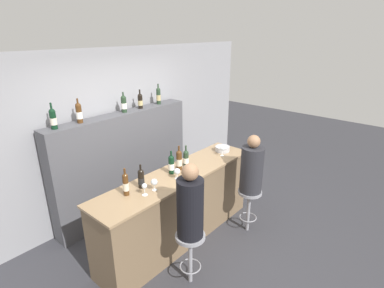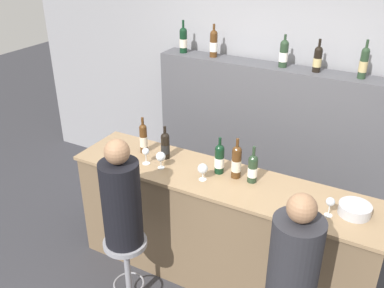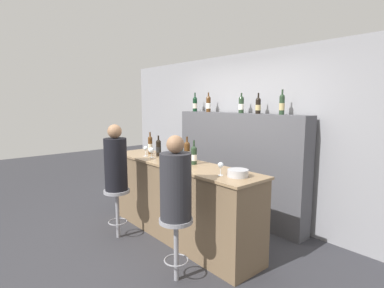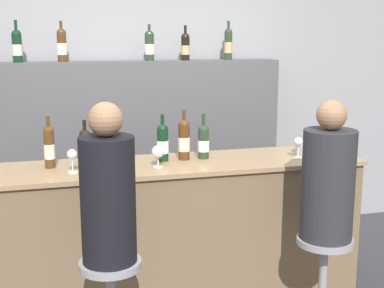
{
  "view_description": "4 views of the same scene",
  "coord_description": "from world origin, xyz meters",
  "px_view_note": "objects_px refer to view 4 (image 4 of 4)",
  "views": [
    {
      "loc": [
        -2.6,
        -2.2,
        2.83
      ],
      "look_at": [
        0.25,
        0.25,
        1.39
      ],
      "focal_mm": 28.0,
      "sensor_mm": 36.0,
      "label": 1
    },
    {
      "loc": [
        1.21,
        -2.42,
        2.85
      ],
      "look_at": [
        -0.23,
        0.21,
        1.32
      ],
      "focal_mm": 40.0,
      "sensor_mm": 36.0,
      "label": 2
    },
    {
      "loc": [
        3.1,
        -2.11,
        1.83
      ],
      "look_at": [
        0.18,
        0.37,
        1.29
      ],
      "focal_mm": 28.0,
      "sensor_mm": 36.0,
      "label": 3
    },
    {
      "loc": [
        -0.78,
        -3.13,
        1.89
      ],
      "look_at": [
        0.16,
        0.37,
        1.14
      ],
      "focal_mm": 50.0,
      "sensor_mm": 36.0,
      "label": 4
    }
  ],
  "objects_px": {
    "wine_bottle_counter_2": "(163,142)",
    "wine_bottle_counter_3": "(184,139)",
    "wine_bottle_backbar_0": "(17,46)",
    "wine_bottle_backbar_2": "(149,45)",
    "wine_bottle_counter_0": "(49,146)",
    "wine_glass_2": "(158,152)",
    "guest_seated_left": "(108,193)",
    "metal_bowl": "(311,148)",
    "bar_stool_left": "(111,286)",
    "guest_seated_right": "(328,180)",
    "bar_stool_right": "(324,261)",
    "wine_glass_0": "(72,156)",
    "wine_bottle_counter_4": "(203,141)",
    "wine_bottle_backbar_1": "(62,45)",
    "wine_glass_3": "(298,143)",
    "wine_bottle_backbar_4": "(228,44)",
    "wine_bottle_backbar_3": "(185,46)",
    "wine_bottle_counter_1": "(85,147)",
    "wine_glass_1": "(97,155)"
  },
  "relations": [
    {
      "from": "metal_bowl",
      "to": "bar_stool_left",
      "type": "distance_m",
      "value": 1.77
    },
    {
      "from": "wine_bottle_counter_3",
      "to": "wine_bottle_backbar_1",
      "type": "height_order",
      "value": "wine_bottle_backbar_1"
    },
    {
      "from": "wine_bottle_counter_3",
      "to": "wine_bottle_backbar_1",
      "type": "xyz_separation_m",
      "value": [
        -0.76,
        1.1,
        0.62
      ]
    },
    {
      "from": "wine_bottle_backbar_3",
      "to": "wine_bottle_counter_1",
      "type": "bearing_deg",
      "value": -131.08
    },
    {
      "from": "wine_bottle_counter_2",
      "to": "wine_glass_0",
      "type": "relative_size",
      "value": 2.14
    },
    {
      "from": "bar_stool_left",
      "to": "wine_bottle_backbar_1",
      "type": "bearing_deg",
      "value": 94.84
    },
    {
      "from": "wine_glass_2",
      "to": "bar_stool_right",
      "type": "relative_size",
      "value": 0.22
    },
    {
      "from": "wine_bottle_backbar_4",
      "to": "wine_glass_3",
      "type": "distance_m",
      "value": 1.43
    },
    {
      "from": "bar_stool_left",
      "to": "bar_stool_right",
      "type": "relative_size",
      "value": 1.0
    },
    {
      "from": "wine_bottle_backbar_0",
      "to": "wine_glass_1",
      "type": "distance_m",
      "value": 1.51
    },
    {
      "from": "wine_bottle_backbar_0",
      "to": "metal_bowl",
      "type": "bearing_deg",
      "value": -29.62
    },
    {
      "from": "wine_glass_2",
      "to": "bar_stool_right",
      "type": "xyz_separation_m",
      "value": [
        0.92,
        -0.56,
        -0.62
      ]
    },
    {
      "from": "wine_bottle_counter_2",
      "to": "wine_bottle_counter_3",
      "type": "bearing_deg",
      "value": -0.0
    },
    {
      "from": "wine_glass_3",
      "to": "metal_bowl",
      "type": "xyz_separation_m",
      "value": [
        0.16,
        0.1,
        -0.07
      ]
    },
    {
      "from": "wine_glass_3",
      "to": "bar_stool_left",
      "type": "height_order",
      "value": "wine_glass_3"
    },
    {
      "from": "wine_bottle_backbar_4",
      "to": "wine_glass_3",
      "type": "height_order",
      "value": "wine_bottle_backbar_4"
    },
    {
      "from": "wine_bottle_backbar_1",
      "to": "wine_bottle_counter_4",
      "type": "bearing_deg",
      "value": -50.82
    },
    {
      "from": "wine_bottle_backbar_2",
      "to": "wine_bottle_backbar_3",
      "type": "bearing_deg",
      "value": -0.0
    },
    {
      "from": "bar_stool_right",
      "to": "wine_bottle_counter_2",
      "type": "bearing_deg",
      "value": 139.66
    },
    {
      "from": "wine_bottle_backbar_1",
      "to": "wine_bottle_backbar_4",
      "type": "distance_m",
      "value": 1.44
    },
    {
      "from": "wine_bottle_counter_0",
      "to": "wine_glass_2",
      "type": "bearing_deg",
      "value": -13.72
    },
    {
      "from": "wine_bottle_counter_4",
      "to": "guest_seated_right",
      "type": "bearing_deg",
      "value": -52.09
    },
    {
      "from": "wine_glass_1",
      "to": "wine_bottle_counter_4",
      "type": "bearing_deg",
      "value": 12.48
    },
    {
      "from": "wine_glass_2",
      "to": "guest_seated_right",
      "type": "height_order",
      "value": "guest_seated_right"
    },
    {
      "from": "bar_stool_left",
      "to": "guest_seated_left",
      "type": "relative_size",
      "value": 0.76
    },
    {
      "from": "wine_bottle_counter_2",
      "to": "guest_seated_left",
      "type": "bearing_deg",
      "value": -121.97
    },
    {
      "from": "wine_bottle_backbar_0",
      "to": "bar_stool_left",
      "type": "xyz_separation_m",
      "value": [
        0.51,
        -1.83,
        -1.28
      ]
    },
    {
      "from": "wine_bottle_counter_0",
      "to": "wine_bottle_backbar_4",
      "type": "relative_size",
      "value": 0.99
    },
    {
      "from": "wine_bottle_counter_3",
      "to": "wine_glass_0",
      "type": "distance_m",
      "value": 0.78
    },
    {
      "from": "wine_bottle_backbar_0",
      "to": "wine_bottle_backbar_1",
      "type": "bearing_deg",
      "value": 0.0
    },
    {
      "from": "bar_stool_left",
      "to": "metal_bowl",
      "type": "bearing_deg",
      "value": 23.35
    },
    {
      "from": "wine_bottle_counter_1",
      "to": "wine_bottle_counter_3",
      "type": "distance_m",
      "value": 0.67
    },
    {
      "from": "wine_glass_2",
      "to": "guest_seated_left",
      "type": "relative_size",
      "value": 0.16
    },
    {
      "from": "wine_bottle_backbar_0",
      "to": "wine_bottle_backbar_2",
      "type": "relative_size",
      "value": 1.09
    },
    {
      "from": "wine_bottle_counter_3",
      "to": "guest_seated_right",
      "type": "xyz_separation_m",
      "value": [
        0.7,
        -0.73,
        -0.14
      ]
    },
    {
      "from": "wine_bottle_backbar_3",
      "to": "wine_glass_3",
      "type": "relative_size",
      "value": 2.04
    },
    {
      "from": "wine_bottle_backbar_4",
      "to": "wine_bottle_counter_4",
      "type": "bearing_deg",
      "value": -116.41
    },
    {
      "from": "wine_glass_2",
      "to": "wine_bottle_backbar_1",
      "type": "bearing_deg",
      "value": 113.14
    },
    {
      "from": "wine_bottle_counter_0",
      "to": "wine_glass_3",
      "type": "bearing_deg",
      "value": -5.66
    },
    {
      "from": "guest_seated_left",
      "to": "bar_stool_right",
      "type": "bearing_deg",
      "value": 0.0
    },
    {
      "from": "wine_glass_3",
      "to": "wine_bottle_counter_4",
      "type": "bearing_deg",
      "value": 165.45
    },
    {
      "from": "wine_glass_0",
      "to": "wine_glass_3",
      "type": "xyz_separation_m",
      "value": [
        1.54,
        0.0,
        0.0
      ]
    },
    {
      "from": "wine_bottle_backbar_2",
      "to": "wine_bottle_backbar_4",
      "type": "distance_m",
      "value": 0.71
    },
    {
      "from": "wine_bottle_counter_2",
      "to": "wine_bottle_counter_0",
      "type": "bearing_deg",
      "value": -180.0
    },
    {
      "from": "wine_glass_2",
      "to": "wine_glass_0",
      "type": "bearing_deg",
      "value": 180.0
    },
    {
      "from": "wine_bottle_backbar_1",
      "to": "bar_stool_right",
      "type": "bearing_deg",
      "value": -51.32
    },
    {
      "from": "wine_bottle_counter_1",
      "to": "wine_bottle_backbar_4",
      "type": "xyz_separation_m",
      "value": [
        1.35,
        1.1,
        0.64
      ]
    },
    {
      "from": "wine_bottle_backbar_2",
      "to": "wine_bottle_counter_0",
      "type": "bearing_deg",
      "value": -128.3
    },
    {
      "from": "wine_bottle_counter_3",
      "to": "wine_bottle_backbar_2",
      "type": "distance_m",
      "value": 1.26
    },
    {
      "from": "metal_bowl",
      "to": "guest_seated_right",
      "type": "bearing_deg",
      "value": -109.15
    }
  ]
}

